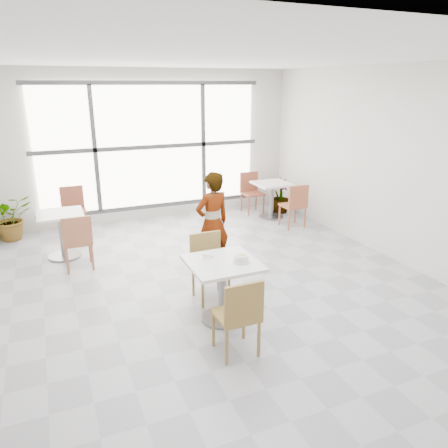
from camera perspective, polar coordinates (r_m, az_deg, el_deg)
name	(u,v)px	position (r m, az deg, el deg)	size (l,w,h in m)	color
floor	(216,285)	(6.09, -1.11, -8.15)	(7.00, 7.00, 0.00)	#9E9EA5
ceiling	(214,58)	(5.47, -1.32, 21.30)	(7.00, 7.00, 0.00)	white
wall_back	(151,146)	(8.89, -9.76, 10.17)	(6.00, 6.00, 0.00)	silver
wall_front	(437,300)	(2.83, 26.53, -9.08)	(6.00, 6.00, 0.00)	silver
wall_right	(393,165)	(7.24, 21.62, 7.36)	(7.00, 7.00, 0.00)	silver
window	(151,147)	(8.83, -9.66, 10.12)	(4.60, 0.07, 2.52)	white
main_table	(223,279)	(5.05, -0.18, -7.40)	(0.80, 0.80, 0.75)	silver
chair_near	(239,313)	(4.42, 2.05, -11.75)	(0.42, 0.42, 0.87)	olive
chair_far	(208,262)	(5.59, -2.11, -5.03)	(0.42, 0.42, 0.87)	olive
oatmeal_bowl	(241,258)	(4.94, 2.33, -4.58)	(0.21, 0.21, 0.10)	silver
coffee_cup	(206,256)	(5.04, -2.43, -4.28)	(0.16, 0.13, 0.07)	white
person	(212,223)	(6.26, -1.55, 0.12)	(0.56, 0.36, 1.52)	black
bg_table_left	(62,229)	(7.35, -20.81, -0.57)	(0.70, 0.70, 0.75)	silver
bg_table_right	(272,195)	(9.01, 6.36, 3.86)	(0.70, 0.70, 0.75)	white
bg_chair_left_near	(78,239)	(6.74, -18.94, -1.90)	(0.42, 0.42, 0.87)	#9C5D3F
bg_chair_left_far	(73,207)	(8.55, -19.44, 2.21)	(0.42, 0.42, 0.87)	brown
bg_chair_right_near	(295,203)	(8.40, 9.46, 2.76)	(0.42, 0.42, 0.87)	#9F5435
bg_chair_right_far	(251,190)	(9.39, 3.61, 4.60)	(0.42, 0.42, 0.87)	#964C34
plant_left	(11,218)	(8.61, -26.57, 0.77)	(0.73, 0.63, 0.81)	#568047
plant_right	(280,196)	(9.42, 7.51, 3.77)	(0.42, 0.42, 0.76)	#3B743B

